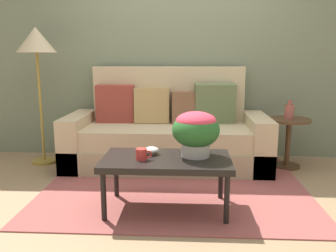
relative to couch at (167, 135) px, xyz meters
The scene contains 11 objects.
ground_plane 0.89m from the couch, 81.83° to the right, with size 14.00×14.00×0.00m, color #997A56.
wall_back 1.07m from the couch, 75.98° to the left, with size 6.40×0.12×2.61m, color slate.
area_rug 0.78m from the couch, 80.49° to the right, with size 2.46×1.96×0.01m, color #994C47.
couch is the anchor object (origin of this frame).
coffee_table 1.23m from the couch, 87.04° to the right, with size 1.02×0.58×0.44m.
side_table 1.36m from the couch, ahead, with size 0.46×0.46×0.56m.
floor_lamp 1.76m from the couch, behind, with size 0.43×0.43×1.55m.
potted_plant 1.25m from the couch, 75.85° to the right, with size 0.38×0.38×0.37m.
coffee_mug 1.30m from the couch, 95.57° to the right, with size 0.13×0.09×0.09m.
snack_bowl 1.14m from the couch, 93.39° to the right, with size 0.12×0.12×0.06m.
table_vase 1.38m from the couch, ahead, with size 0.10×0.10×0.21m.
Camera 1 is at (0.11, -3.11, 1.24)m, focal length 37.68 mm.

